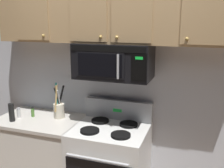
# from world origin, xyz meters

# --- Properties ---
(back_wall) EXTENTS (5.20, 0.10, 2.70)m
(back_wall) POSITION_xyz_m (0.00, 0.79, 1.35)
(back_wall) COLOR silver
(back_wall) RESTS_ON ground_plane
(stove_range) EXTENTS (0.76, 0.69, 1.12)m
(stove_range) POSITION_xyz_m (0.00, 0.42, 0.47)
(stove_range) COLOR white
(stove_range) RESTS_ON ground_plane
(over_range_microwave) EXTENTS (0.76, 0.43, 0.35)m
(over_range_microwave) POSITION_xyz_m (-0.00, 0.54, 1.58)
(over_range_microwave) COLOR black
(upper_cabinets) EXTENTS (2.50, 0.36, 0.55)m
(upper_cabinets) POSITION_xyz_m (-0.00, 0.57, 2.02)
(upper_cabinets) COLOR tan
(counter_segment) EXTENTS (0.93, 0.65, 0.90)m
(counter_segment) POSITION_xyz_m (-0.84, 0.43, 0.45)
(counter_segment) COLOR white
(counter_segment) RESTS_ON ground_plane
(utensil_crock_cream) EXTENTS (0.12, 0.14, 0.39)m
(utensil_crock_cream) POSITION_xyz_m (-0.64, 0.53, 1.01)
(utensil_crock_cream) COLOR beige
(utensil_crock_cream) RESTS_ON counter_segment
(salt_shaker) EXTENTS (0.04, 0.04, 0.11)m
(salt_shaker) POSITION_xyz_m (-1.07, 0.38, 0.96)
(salt_shaker) COLOR white
(salt_shaker) RESTS_ON counter_segment
(pepper_mill) EXTENTS (0.06, 0.06, 0.20)m
(pepper_mill) POSITION_xyz_m (-1.07, 0.26, 1.00)
(pepper_mill) COLOR black
(pepper_mill) RESTS_ON counter_segment
(spice_jar) EXTENTS (0.04, 0.04, 0.12)m
(spice_jar) POSITION_xyz_m (-0.94, 0.45, 0.96)
(spice_jar) COLOR #4C7F33
(spice_jar) RESTS_ON counter_segment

